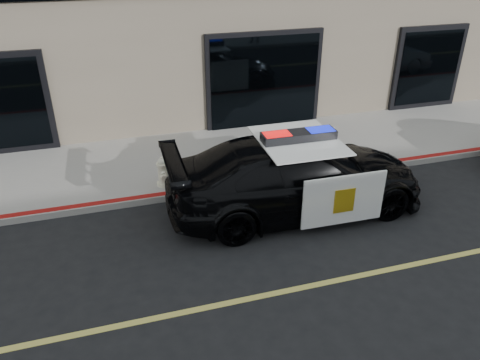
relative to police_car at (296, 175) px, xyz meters
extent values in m
plane|color=black|center=(1.85, -2.42, -0.80)|extent=(120.00, 120.00, 0.00)
cube|color=gray|center=(1.85, 2.83, -0.73)|extent=(60.00, 3.50, 0.15)
imported|color=black|center=(0.00, 0.00, -0.01)|extent=(2.43, 5.54, 1.58)
cube|color=white|center=(0.50, -1.14, -0.04)|extent=(1.69, 0.07, 1.05)
cube|color=white|center=(0.55, 1.12, -0.04)|extent=(1.69, 0.07, 1.05)
cube|color=white|center=(0.00, 0.00, 0.79)|extent=(1.62, 1.93, 0.03)
cube|color=gold|center=(0.50, -1.18, -0.04)|extent=(0.42, 0.02, 0.50)
cube|color=black|center=(0.00, 0.00, 0.89)|extent=(1.52, 0.43, 0.18)
cube|color=red|center=(-0.46, 0.01, 0.90)|extent=(0.53, 0.35, 0.17)
cube|color=#0C19CC|center=(0.46, -0.01, 0.90)|extent=(0.53, 0.35, 0.17)
cylinder|color=#ECEBC4|center=(-2.59, 1.56, -0.62)|extent=(0.32, 0.32, 0.07)
cylinder|color=#ECEBC4|center=(-2.59, 1.56, -0.36)|extent=(0.23, 0.23, 0.44)
cylinder|color=#ECEBC4|center=(-2.59, 1.56, -0.12)|extent=(0.27, 0.27, 0.05)
sphere|color=#ECEBC4|center=(-2.59, 1.56, -0.07)|extent=(0.20, 0.20, 0.20)
cylinder|color=#ECEBC4|center=(-2.59, 1.56, 0.02)|extent=(0.06, 0.06, 0.06)
cylinder|color=#ECEBC4|center=(-2.59, 1.71, -0.30)|extent=(0.11, 0.11, 0.11)
cylinder|color=#ECEBC4|center=(-2.59, 1.41, -0.30)|extent=(0.11, 0.11, 0.11)
cylinder|color=#ECEBC4|center=(-2.59, 1.38, -0.36)|extent=(0.15, 0.12, 0.15)
camera|label=1|loc=(-3.59, -7.95, 4.54)|focal=35.00mm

